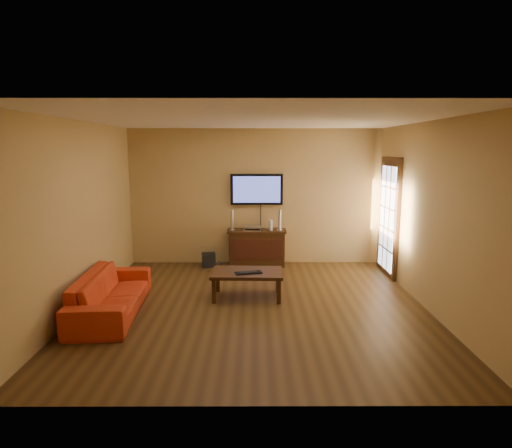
{
  "coord_description": "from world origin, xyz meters",
  "views": [
    {
      "loc": [
        -0.0,
        -6.03,
        2.3
      ],
      "look_at": [
        0.02,
        0.8,
        1.1
      ],
      "focal_mm": 30.0,
      "sensor_mm": 36.0,
      "label": 1
    }
  ],
  "objects_px": {
    "bottle": "(219,266)",
    "keyboard": "(248,273)",
    "coffee_table": "(247,275)",
    "sofa": "(111,287)",
    "av_receiver": "(253,228)",
    "game_console": "(271,225)",
    "speaker_right": "(280,221)",
    "subwoofer": "(209,260)",
    "media_console": "(257,248)",
    "television": "(257,189)",
    "speaker_left": "(232,221)"
  },
  "relations": [
    {
      "from": "game_console",
      "to": "keyboard",
      "type": "distance_m",
      "value": 2.06
    },
    {
      "from": "av_receiver",
      "to": "media_console",
      "type": "bearing_deg",
      "value": 27.3
    },
    {
      "from": "media_console",
      "to": "av_receiver",
      "type": "relative_size",
      "value": 3.44
    },
    {
      "from": "sofa",
      "to": "speaker_left",
      "type": "xyz_separation_m",
      "value": [
        1.58,
        2.5,
        0.52
      ]
    },
    {
      "from": "av_receiver",
      "to": "keyboard",
      "type": "height_order",
      "value": "av_receiver"
    },
    {
      "from": "media_console",
      "to": "speaker_left",
      "type": "relative_size",
      "value": 2.87
    },
    {
      "from": "coffee_table",
      "to": "keyboard",
      "type": "bearing_deg",
      "value": -76.8
    },
    {
      "from": "coffee_table",
      "to": "speaker_left",
      "type": "height_order",
      "value": "speaker_left"
    },
    {
      "from": "media_console",
      "to": "keyboard",
      "type": "height_order",
      "value": "media_console"
    },
    {
      "from": "bottle",
      "to": "media_console",
      "type": "bearing_deg",
      "value": 25.47
    },
    {
      "from": "game_console",
      "to": "sofa",
      "type": "bearing_deg",
      "value": -147.13
    },
    {
      "from": "coffee_table",
      "to": "speaker_right",
      "type": "height_order",
      "value": "speaker_right"
    },
    {
      "from": "coffee_table",
      "to": "speaker_right",
      "type": "bearing_deg",
      "value": 71.7
    },
    {
      "from": "sofa",
      "to": "subwoofer",
      "type": "relative_size",
      "value": 7.58
    },
    {
      "from": "sofa",
      "to": "media_console",
      "type": "bearing_deg",
      "value": -43.23
    },
    {
      "from": "television",
      "to": "coffee_table",
      "type": "xyz_separation_m",
      "value": [
        -0.16,
        -2.06,
        -1.14
      ]
    },
    {
      "from": "coffee_table",
      "to": "game_console",
      "type": "distance_m",
      "value": 1.98
    },
    {
      "from": "speaker_left",
      "to": "game_console",
      "type": "height_order",
      "value": "speaker_left"
    },
    {
      "from": "speaker_left",
      "to": "keyboard",
      "type": "distance_m",
      "value": 2.05
    },
    {
      "from": "media_console",
      "to": "coffee_table",
      "type": "relative_size",
      "value": 1.04
    },
    {
      "from": "television",
      "to": "keyboard",
      "type": "distance_m",
      "value": 2.42
    },
    {
      "from": "television",
      "to": "subwoofer",
      "type": "bearing_deg",
      "value": -165.43
    },
    {
      "from": "media_console",
      "to": "speaker_left",
      "type": "distance_m",
      "value": 0.73
    },
    {
      "from": "subwoofer",
      "to": "bottle",
      "type": "distance_m",
      "value": 0.36
    },
    {
      "from": "coffee_table",
      "to": "subwoofer",
      "type": "bearing_deg",
      "value": 113.68
    },
    {
      "from": "av_receiver",
      "to": "game_console",
      "type": "bearing_deg",
      "value": 10.91
    },
    {
      "from": "television",
      "to": "speaker_left",
      "type": "bearing_deg",
      "value": -157.97
    },
    {
      "from": "sofa",
      "to": "speaker_right",
      "type": "relative_size",
      "value": 4.89
    },
    {
      "from": "game_console",
      "to": "speaker_right",
      "type": "bearing_deg",
      "value": -22.59
    },
    {
      "from": "television",
      "to": "speaker_right",
      "type": "bearing_deg",
      "value": -25.41
    },
    {
      "from": "bottle",
      "to": "keyboard",
      "type": "height_order",
      "value": "keyboard"
    },
    {
      "from": "av_receiver",
      "to": "coffee_table",
      "type": "bearing_deg",
      "value": -85.06
    },
    {
      "from": "media_console",
      "to": "coffee_table",
      "type": "distance_m",
      "value": 1.89
    },
    {
      "from": "coffee_table",
      "to": "bottle",
      "type": "height_order",
      "value": "coffee_table"
    },
    {
      "from": "television",
      "to": "game_console",
      "type": "height_order",
      "value": "television"
    },
    {
      "from": "speaker_left",
      "to": "speaker_right",
      "type": "relative_size",
      "value": 0.99
    },
    {
      "from": "media_console",
      "to": "bottle",
      "type": "relative_size",
      "value": 6.13
    },
    {
      "from": "media_console",
      "to": "speaker_right",
      "type": "distance_m",
      "value": 0.71
    },
    {
      "from": "av_receiver",
      "to": "game_console",
      "type": "relative_size",
      "value": 1.61
    },
    {
      "from": "media_console",
      "to": "coffee_table",
      "type": "height_order",
      "value": "media_console"
    },
    {
      "from": "coffee_table",
      "to": "game_console",
      "type": "xyz_separation_m",
      "value": [
        0.43,
        1.87,
        0.46
      ]
    },
    {
      "from": "coffee_table",
      "to": "sofa",
      "type": "height_order",
      "value": "sofa"
    },
    {
      "from": "av_receiver",
      "to": "bottle",
      "type": "xyz_separation_m",
      "value": [
        -0.66,
        -0.32,
        -0.67
      ]
    },
    {
      "from": "subwoofer",
      "to": "keyboard",
      "type": "relative_size",
      "value": 0.61
    },
    {
      "from": "media_console",
      "to": "bottle",
      "type": "bearing_deg",
      "value": -154.53
    },
    {
      "from": "media_console",
      "to": "speaker_right",
      "type": "height_order",
      "value": "speaker_right"
    },
    {
      "from": "bottle",
      "to": "coffee_table",
      "type": "bearing_deg",
      "value": -69.64
    },
    {
      "from": "speaker_right",
      "to": "coffee_table",
      "type": "bearing_deg",
      "value": -108.3
    },
    {
      "from": "keyboard",
      "to": "coffee_table",
      "type": "bearing_deg",
      "value": 103.2
    },
    {
      "from": "coffee_table",
      "to": "keyboard",
      "type": "height_order",
      "value": "keyboard"
    }
  ]
}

